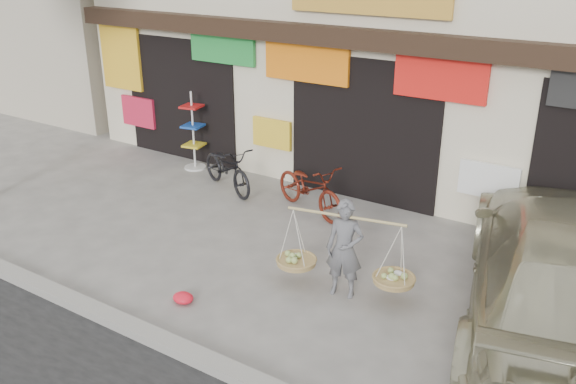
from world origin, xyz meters
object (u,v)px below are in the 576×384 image
Objects in this scene: street_vendor at (344,253)px; suv at (575,272)px; bike_2 at (310,188)px; bike_0 at (227,168)px; display_rack at (194,138)px.

street_vendor is 2.89m from suv.
bike_0 is at bearing 110.25° from bike_2.
suv reaches higher than street_vendor.
street_vendor is at bearing 0.46° from suv.
bike_0 is 1.93m from bike_2.
suv reaches higher than bike_2.
suv is at bearing -15.00° from display_rack.
bike_2 is 4.91m from suv.
display_rack is (-5.16, 2.80, 0.04)m from street_vendor.
street_vendor is at bearing -28.51° from display_rack.
display_rack is at bearing 139.62° from street_vendor.
display_rack is at bearing -28.00° from suv.
bike_2 is at bearing -30.91° from suv.
bike_0 is at bearing 137.82° from street_vendor.
bike_0 is 6.77m from suv.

